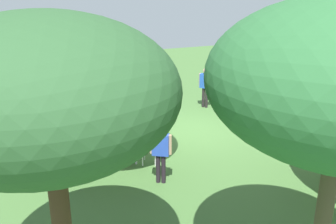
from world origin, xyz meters
TOP-DOWN VIEW (x-y plane):
  - ground_plane at (0.00, 0.00)m, footprint 36.00×36.00m
  - shade_umbrella at (3.23, 1.13)m, footprint 3.71×3.71m
  - patio_dining_table at (3.23, 1.13)m, footprint 1.24×0.96m
  - patio_chair_near_lawn at (4.06, 0.34)m, footprint 0.61×0.61m
  - patio_chair_west_end at (2.24, 1.70)m, footprint 0.58×0.59m
  - guest_beside_umbrella at (2.49, 2.81)m, footprint 0.48×0.40m
  - guest_behind_table at (4.80, 1.87)m, footprint 0.56×0.24m
  - standing_watcher at (-1.87, -2.25)m, footprint 0.42×0.53m
  - zebra_nearest_camera at (-2.80, -0.64)m, footprint 1.09×2.25m
  - zebra_by_umbrella at (1.35, -2.32)m, footprint 1.67×1.78m
  - acacia_tree_left_background at (5.39, 5.80)m, footprint 3.41×3.41m
  - brick_patio_kerb at (3.32, -4.15)m, footprint 2.82×0.59m

SIDE VIEW (x-z plane):
  - ground_plane at x=0.00m, z-range 0.00..0.00m
  - brick_patio_kerb at x=3.32m, z-range 0.00..0.08m
  - patio_chair_near_lawn at x=4.06m, z-range 0.07..0.97m
  - patio_chair_west_end at x=2.24m, z-range 0.07..0.97m
  - patio_dining_table at x=3.23m, z-range 0.28..1.02m
  - guest_beside_umbrella at x=2.49m, z-range 0.16..1.72m
  - guest_behind_table at x=4.80m, z-range 0.16..1.73m
  - zebra_nearest_camera at x=-2.80m, z-range 0.21..1.70m
  - standing_watcher at x=-1.87m, z-range 0.17..1.86m
  - zebra_by_umbrella at x=1.35m, z-range 0.26..1.86m
  - shade_umbrella at x=3.23m, z-range 1.10..4.23m
  - acacia_tree_left_background at x=5.39m, z-range 1.22..5.73m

